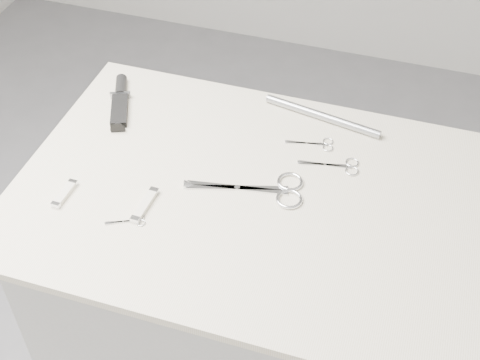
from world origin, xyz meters
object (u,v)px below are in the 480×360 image
(tiny_scissors, at_px, (131,221))
(metal_rail, at_px, (322,116))
(plinth, at_px, (249,320))
(embroidery_scissors_b, at_px, (318,144))
(pocket_knife_a, at_px, (65,194))
(embroidery_scissors_a, at_px, (341,166))
(pocket_knife_b, at_px, (145,205))
(sheathed_knife, at_px, (120,100))
(large_shears, at_px, (271,189))

(tiny_scissors, relative_size, metal_rail, 0.27)
(plinth, height_order, embroidery_scissors_b, embroidery_scissors_b)
(tiny_scissors, bearing_deg, plinth, 10.84)
(pocket_knife_a, height_order, metal_rail, metal_rail)
(embroidery_scissors_a, xyz_separation_m, pocket_knife_b, (-0.36, -0.24, 0.00))
(plinth, distance_m, tiny_scissors, 0.54)
(embroidery_scissors_a, distance_m, metal_rail, 0.17)
(sheathed_knife, distance_m, pocket_knife_b, 0.37)
(embroidery_scissors_a, xyz_separation_m, metal_rail, (-0.08, 0.15, 0.01))
(embroidery_scissors_a, height_order, sheathed_knife, sheathed_knife)
(plinth, distance_m, embroidery_scissors_b, 0.52)
(plinth, bearing_deg, pocket_knife_a, -161.12)
(plinth, relative_size, embroidery_scissors_b, 8.16)
(plinth, distance_m, embroidery_scissors_a, 0.52)
(tiny_scissors, bearing_deg, embroidery_scissors_b, 23.02)
(tiny_scissors, bearing_deg, large_shears, 9.55)
(large_shears, relative_size, embroidery_scissors_b, 2.29)
(plinth, bearing_deg, pocket_knife_b, -151.77)
(plinth, height_order, tiny_scissors, tiny_scissors)
(pocket_knife_a, height_order, pocket_knife_b, pocket_knife_b)
(tiny_scissors, relative_size, sheathed_knife, 0.43)
(plinth, bearing_deg, sheathed_knife, 152.89)
(large_shears, height_order, embroidery_scissors_b, large_shears)
(embroidery_scissors_a, relative_size, sheathed_knife, 0.73)
(large_shears, xyz_separation_m, tiny_scissors, (-0.24, -0.17, -0.00))
(plinth, xyz_separation_m, embroidery_scissors_b, (0.10, 0.20, 0.47))
(embroidery_scissors_a, relative_size, embroidery_scissors_b, 1.22)
(pocket_knife_b, bearing_deg, large_shears, -59.17)
(sheathed_knife, bearing_deg, large_shears, -135.40)
(plinth, height_order, embroidery_scissors_a, embroidery_scissors_a)
(embroidery_scissors_a, bearing_deg, plinth, -150.38)
(embroidery_scissors_b, height_order, metal_rail, metal_rail)
(large_shears, height_order, tiny_scissors, large_shears)
(tiny_scissors, xyz_separation_m, pocket_knife_a, (-0.16, 0.02, 0.00))
(embroidery_scissors_b, bearing_deg, tiny_scissors, -143.16)
(pocket_knife_a, bearing_deg, embroidery_scissors_a, -61.51)
(metal_rail, bearing_deg, large_shears, -100.66)
(sheathed_knife, bearing_deg, metal_rail, -102.68)
(embroidery_scissors_b, bearing_deg, pocket_knife_b, -146.26)
(embroidery_scissors_b, xyz_separation_m, sheathed_knife, (-0.50, 0.01, 0.01))
(plinth, height_order, metal_rail, metal_rail)
(plinth, height_order, large_shears, large_shears)
(large_shears, xyz_separation_m, embroidery_scissors_b, (0.06, 0.18, -0.00))
(pocket_knife_a, bearing_deg, plinth, -68.99)
(large_shears, distance_m, embroidery_scissors_b, 0.19)
(pocket_knife_a, relative_size, pocket_knife_b, 0.80)
(pocket_knife_b, height_order, metal_rail, metal_rail)
(embroidery_scissors_b, distance_m, pocket_knife_b, 0.42)
(embroidery_scissors_b, bearing_deg, plinth, -128.93)
(embroidery_scissors_a, bearing_deg, tiny_scissors, -152.45)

